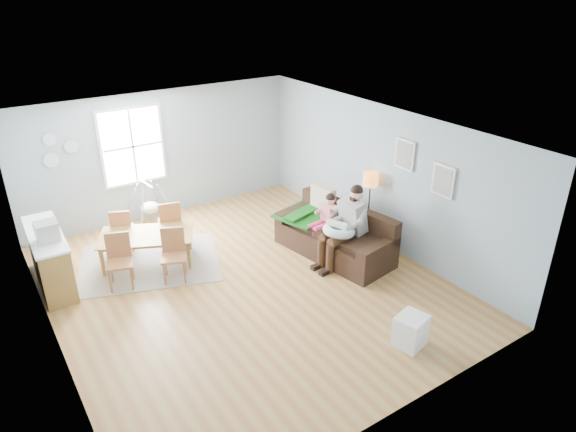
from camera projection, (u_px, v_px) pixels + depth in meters
room at (239, 149)px, 7.78m from camera, size 8.40×9.40×3.90m
window at (132, 146)px, 10.41m from camera, size 1.32×0.08×1.62m
pictures at (423, 167)px, 8.71m from camera, size 0.05×1.34×0.74m
wall_plates at (57, 150)px, 9.64m from camera, size 0.67×0.02×0.66m
sofa at (336, 238)px, 9.65m from camera, size 1.33×2.40×0.92m
green_throw at (305, 214)px, 9.99m from camera, size 1.24×1.15×0.04m
beige_pillow at (323, 200)px, 9.97m from camera, size 0.22×0.57×0.55m
father at (345, 224)px, 9.15m from camera, size 1.05×0.49×1.47m
nursing_pillow at (339, 230)px, 9.08m from camera, size 0.73×0.71×0.24m
infant at (337, 225)px, 9.06m from camera, size 0.28×0.42×0.16m
toddler at (326, 214)px, 9.55m from camera, size 0.60×0.32×0.92m
floor_lamp at (370, 185)px, 9.73m from camera, size 0.29×0.29×1.44m
storage_cube at (410, 331)px, 7.28m from camera, size 0.51×0.47×0.47m
rug at (150, 263)px, 9.44m from camera, size 2.95×2.58×0.01m
dining_table at (148, 249)px, 9.32m from camera, size 1.88×1.52×0.58m
chair_sw at (119, 257)px, 8.59m from camera, size 0.54×0.54×0.94m
chair_se at (174, 251)px, 8.79m from camera, size 0.55×0.55×0.93m
chair_nw at (122, 228)px, 9.67m from camera, size 0.51×0.51×0.87m
chair_ne at (170, 220)px, 9.84m from camera, size 0.52×0.52×0.94m
counter at (50, 258)px, 8.63m from camera, size 0.57×1.76×0.98m
monitor at (46, 232)px, 8.11m from camera, size 0.34×0.32×0.32m
baby_swing at (150, 207)px, 10.71m from camera, size 0.99×1.00×0.93m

